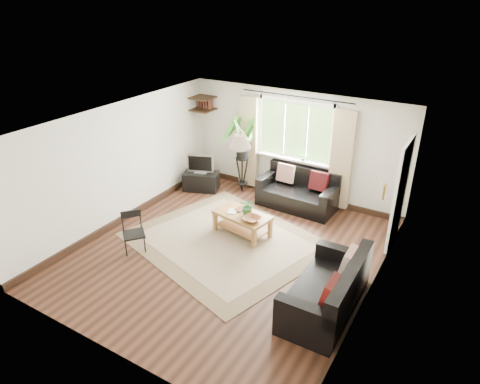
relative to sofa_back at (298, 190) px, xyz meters
The scene contains 24 objects.
floor 2.33m from the sofa_back, 98.24° to the right, with size 5.50×5.50×0.00m, color black.
ceiling 3.05m from the sofa_back, 98.24° to the right, with size 5.50×5.50×0.00m, color white.
wall_back 0.99m from the sofa_back, 124.74° to the left, with size 5.00×0.02×2.40m, color silver.
wall_front 5.10m from the sofa_back, 93.75° to the right, with size 5.00×0.02×2.40m, color silver.
wall_left 3.72m from the sofa_back, 141.20° to the right, with size 0.02×5.50×2.40m, color silver.
wall_right 3.25m from the sofa_back, 46.35° to the right, with size 0.02×5.50×2.40m, color silver.
rug 2.11m from the sofa_back, 106.28° to the right, with size 3.29×2.82×0.02m, color beige.
window 1.28m from the sofa_back, 127.14° to the left, with size 2.50×0.16×2.16m, color white, non-canonical shape.
door 2.30m from the sofa_back, 15.04° to the right, with size 0.06×0.96×2.06m, color silver.
corner_shelf 2.99m from the sofa_back, behind, with size 0.50×0.50×0.34m, color black, non-canonical shape.
pendant_lamp 2.53m from the sofa_back, 99.96° to the right, with size 0.36×0.36×0.54m, color beige, non-canonical shape.
wall_sconce 3.18m from the sofa_back, 43.24° to the right, with size 0.12×0.12×0.28m, color beige, non-canonical shape.
sofa_back is the anchor object (origin of this frame).
sofa_right 3.28m from the sofa_back, 59.17° to the right, with size 0.86×1.72×0.81m, color black, non-canonical shape.
coffee_table 1.66m from the sofa_back, 105.84° to the right, with size 1.08×0.59×0.44m, color brown, non-canonical shape.
table_plant 1.61m from the sofa_back, 102.52° to the right, with size 0.30×0.26×0.33m, color #275C25.
bowl 1.75m from the sofa_back, 95.22° to the right, with size 0.32×0.32×0.08m, color brown.
book_a 1.79m from the sofa_back, 114.25° to the right, with size 0.16×0.22×0.02m, color silver.
book_b 1.57m from the sofa_back, 114.12° to the right, with size 0.17×0.24×0.02m, color brown.
tv_stand 2.33m from the sofa_back, behind, with size 0.80×0.45×0.43m, color black.
tv 2.34m from the sofa_back, behind, with size 0.61×0.20×0.47m, color #A5A5AA, non-canonical shape.
palm_stand 1.52m from the sofa_back, behind, with size 0.70×0.70×1.80m, color black, non-canonical shape.
folding_chair 3.60m from the sofa_back, 118.99° to the right, with size 0.40×0.40×0.78m, color black, non-canonical shape.
sill_plant 0.77m from the sofa_back, 102.60° to the left, with size 0.14×0.10×0.27m, color #2D6023.
Camera 1 is at (3.49, -5.46, 4.36)m, focal length 32.00 mm.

